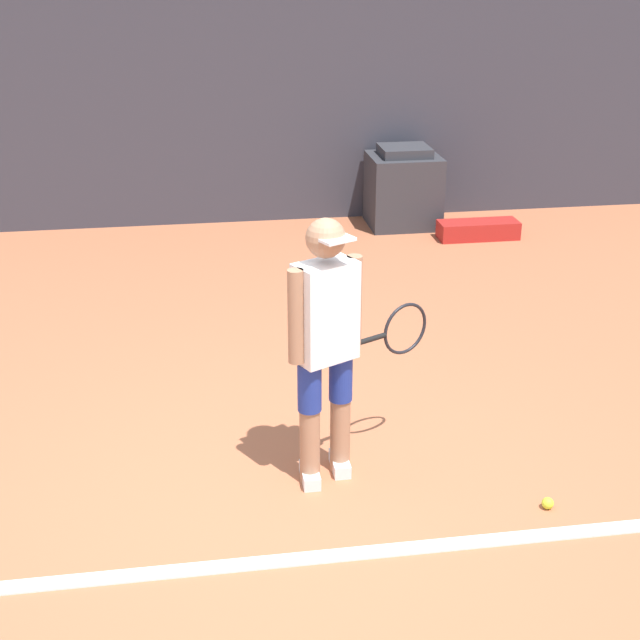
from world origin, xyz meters
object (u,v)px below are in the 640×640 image
(covered_chair, at_px, (403,188))
(equipment_bag, at_px, (478,230))
(tennis_ball, at_px, (548,503))
(tennis_player, at_px, (328,340))

(covered_chair, bearing_deg, equipment_bag, -41.23)
(covered_chair, bearing_deg, tennis_ball, -94.84)
(tennis_player, xyz_separation_m, tennis_ball, (1.18, -0.53, -0.85))
(tennis_player, bearing_deg, tennis_ball, -50.84)
(covered_chair, bearing_deg, tennis_player, -108.53)
(equipment_bag, bearing_deg, covered_chair, 138.77)
(tennis_player, relative_size, tennis_ball, 23.57)
(tennis_player, relative_size, covered_chair, 1.81)
(tennis_ball, distance_m, covered_chair, 5.45)
(tennis_ball, height_order, equipment_bag, equipment_bag)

